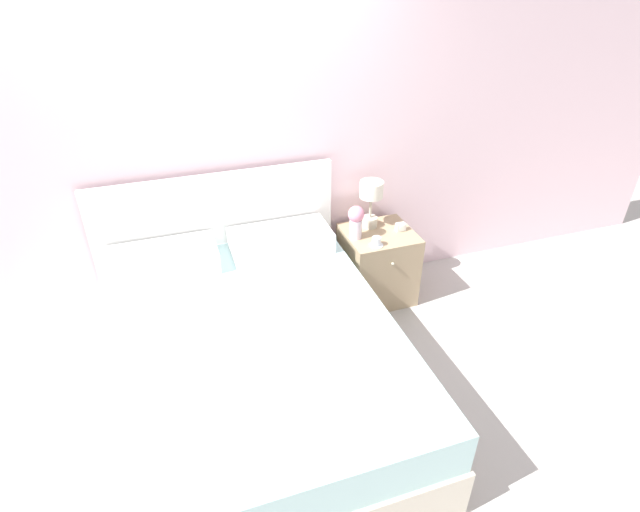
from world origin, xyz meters
The scene contains 8 objects.
ground_plane centered at (0.00, 0.00, 0.00)m, with size 12.00×12.00×0.00m, color #BCB7B2.
wall_back centered at (0.00, 0.07, 1.30)m, with size 8.00×0.06×2.60m.
bed centered at (0.00, -0.97, 0.31)m, with size 1.67×2.07×1.10m.
nightstand centered at (1.15, -0.26, 0.29)m, with size 0.51×0.50×0.57m.
table_lamp centered at (1.12, -0.14, 0.82)m, with size 0.17×0.17×0.36m.
flower_vase centered at (0.95, -0.27, 0.72)m, with size 0.12×0.12×0.25m.
teacup centered at (1.05, -0.42, 0.60)m, with size 0.10×0.10×0.07m.
alarm_clock centered at (1.31, -0.28, 0.60)m, with size 0.07×0.05×0.06m.
Camera 1 is at (-0.31, -3.17, 2.39)m, focal length 28.00 mm.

